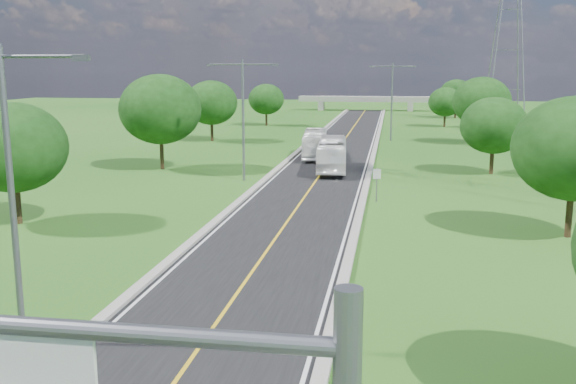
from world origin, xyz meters
The scene contains 21 objects.
ground centered at (0.00, 60.00, 0.00)m, with size 260.00×260.00×0.00m, color #1D4D15.
road centered at (0.00, 66.00, 0.03)m, with size 8.00×150.00×0.06m, color black.
curb_left centered at (-4.25, 66.00, 0.11)m, with size 0.50×150.00×0.22m, color gray.
curb_right centered at (4.25, 66.00, 0.11)m, with size 0.50×150.00×0.22m, color gray.
speed_limit_sign centered at (5.20, 37.98, 1.60)m, with size 0.55×0.09×2.40m.
overpass centered at (0.00, 140.00, 2.41)m, with size 30.00×3.00×3.20m.
streetlight_near_left centered at (-6.00, 12.00, 5.94)m, with size 5.90×0.25×10.00m.
streetlight_mid_left centered at (-6.00, 45.00, 5.94)m, with size 5.90×0.25×10.00m.
streetlight_far_right centered at (6.00, 78.00, 5.94)m, with size 5.90×0.25×10.00m.
power_tower_far centered at (26.00, 115.00, 14.01)m, with size 9.00×6.40×28.00m.
tree_lb centered at (-16.00, 28.00, 4.64)m, with size 6.30×6.30×7.33m.
tree_lc centered at (-15.00, 50.00, 5.58)m, with size 7.56×7.56×8.79m.
tree_ld centered at (-17.00, 74.00, 4.95)m, with size 6.72×6.72×7.82m.
tree_le centered at (-14.50, 98.00, 4.33)m, with size 5.88×5.88×6.84m.
tree_rb centered at (16.00, 30.00, 4.95)m, with size 6.72×6.72×7.82m.
tree_rc centered at (15.00, 52.00, 4.33)m, with size 5.88×5.88×6.84m.
tree_rd centered at (17.00, 76.00, 5.27)m, with size 7.14×7.14×8.30m.
tree_re centered at (14.50, 100.00, 4.02)m, with size 5.46×5.46×6.35m.
tree_rf centered at (18.00, 120.00, 4.64)m, with size 6.30×6.30×7.33m.
bus_outbound centered at (0.80, 51.44, 1.54)m, with size 2.48×10.62×2.96m, color white.
bus_inbound centered at (-1.83, 60.09, 1.48)m, with size 2.39×10.20×2.84m, color white.
Camera 1 is at (6.15, -6.72, 9.21)m, focal length 40.00 mm.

